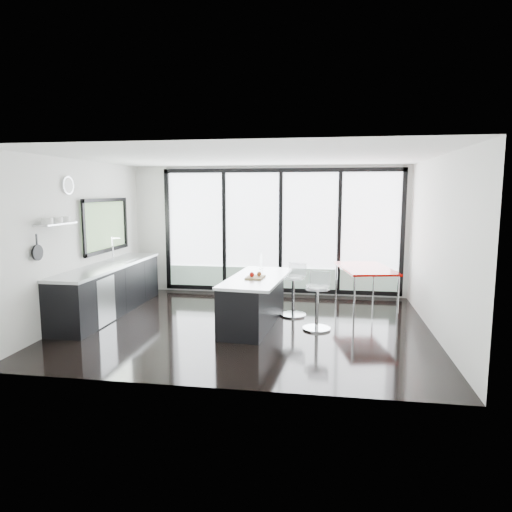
% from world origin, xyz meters
% --- Properties ---
extents(floor, '(6.00, 5.00, 0.00)m').
position_xyz_m(floor, '(0.00, 0.00, 0.00)').
color(floor, black).
rests_on(floor, ground).
extents(ceiling, '(6.00, 5.00, 0.00)m').
position_xyz_m(ceiling, '(0.00, 0.00, 2.80)').
color(ceiling, white).
rests_on(ceiling, wall_back).
extents(wall_back, '(6.00, 0.09, 2.80)m').
position_xyz_m(wall_back, '(0.27, 2.47, 1.27)').
color(wall_back, silver).
rests_on(wall_back, ground).
extents(wall_front, '(6.00, 0.00, 2.80)m').
position_xyz_m(wall_front, '(0.00, -2.50, 1.40)').
color(wall_front, silver).
rests_on(wall_front, ground).
extents(wall_left, '(0.26, 5.00, 2.80)m').
position_xyz_m(wall_left, '(-2.97, 0.27, 1.56)').
color(wall_left, silver).
rests_on(wall_left, ground).
extents(wall_right, '(0.00, 5.00, 2.80)m').
position_xyz_m(wall_right, '(3.00, 0.00, 1.40)').
color(wall_right, silver).
rests_on(wall_right, ground).
extents(counter_cabinets, '(0.69, 3.24, 1.36)m').
position_xyz_m(counter_cabinets, '(-2.67, 0.40, 0.46)').
color(counter_cabinets, black).
rests_on(counter_cabinets, floor).
extents(island, '(1.04, 2.12, 1.09)m').
position_xyz_m(island, '(0.09, 0.06, 0.43)').
color(island, black).
rests_on(island, floor).
extents(bar_stool_near, '(0.56, 0.56, 0.73)m').
position_xyz_m(bar_stool_near, '(1.16, -0.04, 0.37)').
color(bar_stool_near, silver).
rests_on(bar_stool_near, floor).
extents(bar_stool_far, '(0.61, 0.61, 0.74)m').
position_xyz_m(bar_stool_far, '(0.72, 0.74, 0.37)').
color(bar_stool_far, silver).
rests_on(bar_stool_far, floor).
extents(red_table, '(1.17, 1.68, 0.82)m').
position_xyz_m(red_table, '(2.03, 1.40, 0.41)').
color(red_table, '#970400').
rests_on(red_table, floor).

